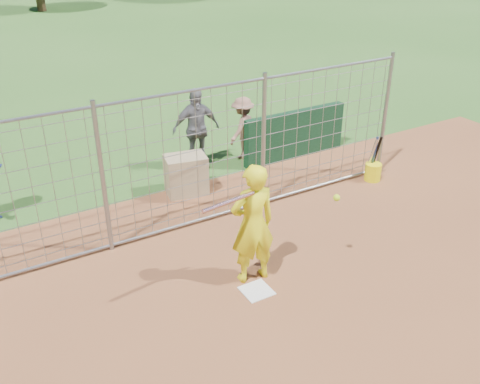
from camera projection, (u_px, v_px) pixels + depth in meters
ground at (250, 284)px, 8.15m from camera, size 100.00×100.00×0.00m
home_plate at (257, 291)px, 7.99m from camera, size 0.43×0.43×0.02m
dugout_wall at (295, 134)px, 12.17m from camera, size 2.60×0.20×1.10m
batter at (253, 224)px, 7.85m from camera, size 0.74×0.53×1.93m
bystander_b at (196, 129)px, 11.49m from camera, size 1.09×0.53×1.81m
bystander_c at (243, 128)px, 12.09m from camera, size 1.06×0.92×1.42m
equipment_bin at (186, 175)px, 10.64m from camera, size 0.89×0.69×0.80m
equipment_in_play at (257, 201)px, 7.39m from camera, size 2.19×0.38×0.38m
bucket_with_bats at (373, 169)px, 11.22m from camera, size 0.34×0.36×0.98m
backstop_fence at (189, 162)px, 9.09m from camera, size 9.08×0.08×2.60m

